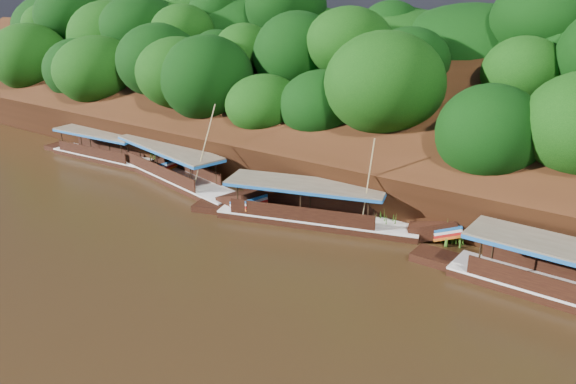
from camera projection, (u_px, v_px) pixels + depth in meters
name	position (u px, v px, depth m)	size (l,w,h in m)	color
ground	(268.00, 277.00, 29.12)	(160.00, 160.00, 0.00)	black
riverbank	(439.00, 146.00, 45.73)	(120.00, 30.06, 19.40)	black
boat_1	(329.00, 216.00, 35.25)	(15.17, 6.64, 6.57)	black
boat_2	(183.00, 177.00, 42.45)	(16.97, 5.51, 7.24)	black
boat_3	(112.00, 155.00, 48.08)	(13.68, 3.17, 2.88)	black
reeds	(307.00, 194.00, 38.23)	(49.59, 2.62, 2.05)	#356719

